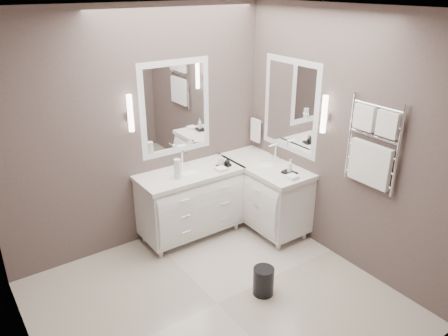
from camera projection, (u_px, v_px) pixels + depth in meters
floor at (217, 304)px, 4.25m from camera, size 3.20×3.00×0.01m
ceiling at (214, 9)px, 3.18m from camera, size 3.20×3.00×0.01m
wall_back at (140, 131)px, 4.85m from camera, size 3.20×0.01×2.70m
wall_front at (358, 264)px, 2.58m from camera, size 3.20×0.01×2.70m
wall_left at (14, 236)px, 2.87m from camera, size 0.01×3.00×2.70m
wall_right at (343, 141)px, 4.56m from camera, size 0.01×3.00×2.70m
vanity_back at (190, 199)px, 5.21m from camera, size 1.24×0.59×0.97m
vanity_right at (264, 191)px, 5.43m from camera, size 0.59×1.24×0.97m
mirror_back at (176, 108)px, 4.99m from camera, size 0.90×0.02×1.10m
mirror_right at (290, 106)px, 5.07m from camera, size 0.02×0.90×1.10m
sconce_back at (130, 114)px, 4.62m from camera, size 0.06×0.06×0.40m
sconce_right at (324, 115)px, 4.59m from camera, size 0.06×0.06×0.40m
towel_bar_corner at (256, 130)px, 5.64m from camera, size 0.03×0.22×0.30m
towel_ladder at (372, 149)px, 4.21m from camera, size 0.06×0.58×0.90m
waste_bin at (263, 281)px, 4.33m from camera, size 0.27×0.27×0.29m
amenity_tray_back at (224, 166)px, 5.20m from camera, size 0.18×0.15×0.02m
amenity_tray_right at (289, 173)px, 5.01m from camera, size 0.14×0.17×0.02m
water_bottle at (177, 169)px, 4.86m from camera, size 0.09×0.09×0.23m
soap_bottle_a at (221, 160)px, 5.17m from camera, size 0.06×0.07×0.13m
soap_bottle_b at (227, 161)px, 5.18m from camera, size 0.08×0.08×0.09m
soap_bottle_c at (290, 166)px, 4.98m from camera, size 0.08×0.08×0.15m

